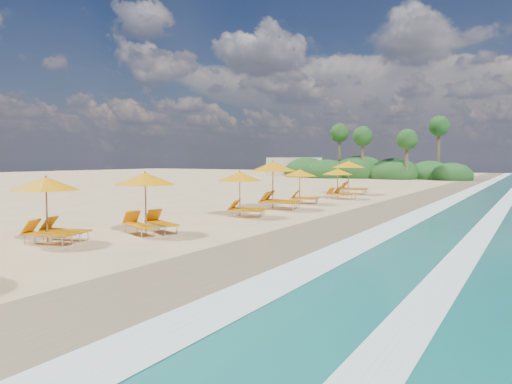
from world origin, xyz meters
TOP-DOWN VIEW (x-y plane):
  - ground at (0.00, 0.00)m, footprint 160.00×160.00m
  - wet_sand at (4.00, 0.00)m, footprint 4.00×160.00m
  - surf_foam at (6.70, 0.00)m, footprint 4.00×160.00m
  - station_2 at (-2.75, -7.72)m, footprint 2.58×2.50m
  - station_3 at (-1.48, -4.84)m, footprint 2.79×2.75m
  - station_4 at (-1.24, 0.96)m, footprint 2.64×2.59m
  - station_5 at (-1.55, 4.65)m, footprint 3.05×2.93m
  - station_6 at (-1.65, 7.98)m, footprint 2.57×2.51m
  - station_7 at (-0.97, 12.14)m, footprint 2.53×2.46m
  - station_8 at (-1.79, 16.63)m, footprint 2.93×2.77m
  - treeline at (-9.94, 45.51)m, footprint 25.80×8.80m
  - beach_building at (-22.00, 48.00)m, footprint 7.00×5.00m

SIDE VIEW (x-z plane):
  - ground at x=0.00m, z-range 0.00..0.00m
  - wet_sand at x=4.00m, z-range 0.00..0.01m
  - surf_foam at x=6.70m, z-range 0.02..0.03m
  - treeline at x=-9.94m, z-range -3.87..5.86m
  - station_7 at x=-0.97m, z-range 0.12..2.13m
  - station_6 at x=-1.65m, z-range 0.12..2.15m
  - station_4 at x=-1.24m, z-range 0.12..2.18m
  - station_2 at x=-2.75m, z-range 0.13..2.20m
  - station_3 at x=-1.48m, z-range 0.13..2.29m
  - station_8 at x=-1.79m, z-range 0.15..2.65m
  - beach_building at x=-22.00m, z-range 0.00..2.80m
  - station_5 at x=-1.55m, z-range 0.15..2.65m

